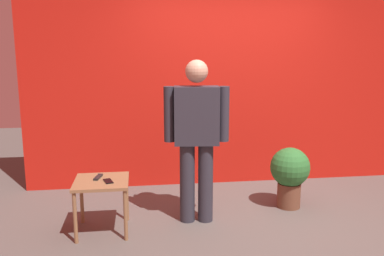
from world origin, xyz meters
name	(u,v)px	position (x,y,z in m)	size (l,w,h in m)	color
ground_plane	(259,230)	(0.00, 0.00, 0.00)	(12.00, 12.00, 0.00)	#59544F
back_wall_red	(227,65)	(0.00, 1.56, 1.57)	(5.18, 0.12, 3.13)	red
standing_person	(197,133)	(-0.58, 0.31, 0.93)	(0.66, 0.26, 1.66)	#2D2D38
side_table	(102,188)	(-1.53, 0.19, 0.44)	(0.51, 0.51, 0.52)	olive
cell_phone	(108,181)	(-1.46, 0.13, 0.53)	(0.07, 0.14, 0.01)	black
tv_remote	(98,177)	(-1.56, 0.26, 0.53)	(0.04, 0.17, 0.02)	black
potted_plant	(290,172)	(0.51, 0.54, 0.41)	(0.44, 0.44, 0.69)	brown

